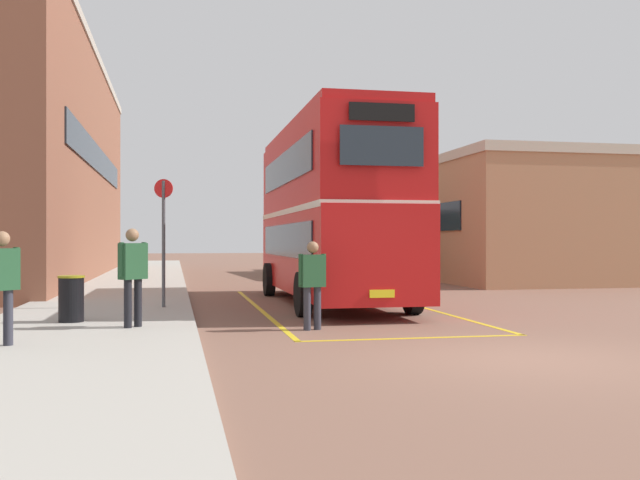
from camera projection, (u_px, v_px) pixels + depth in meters
The scene contains 12 objects.
ground_plane at pixel (320, 290), 24.32m from camera, with size 135.60×135.60×0.00m, color brown.
sidewalk_left at pixel (129, 286), 25.36m from camera, with size 4.00×57.60×0.14m, color #A39E93.
brick_building_left at pixel (20, 165), 29.93m from camera, with size 6.48×25.65×9.72m.
depot_building_right at pixel (472, 222), 33.38m from camera, with size 6.90×17.72×5.12m.
double_decker_bus at pixel (331, 210), 18.98m from camera, with size 2.89×9.77×4.75m.
single_deck_bus at pixel (337, 241), 34.24m from camera, with size 3.31×9.51×3.02m.
pedestrian_boarding at pixel (312, 279), 13.44m from camera, with size 0.55×0.33×1.68m.
pedestrian_waiting_near at pixel (133, 269), 12.72m from camera, with size 0.52×0.50×1.78m.
pedestrian_waiting_far at pixel (1, 280), 10.45m from camera, with size 0.50×0.49×1.70m.
litter_bin at pixel (71, 299), 13.57m from camera, with size 0.50×0.50×0.89m.
bus_stop_sign at pixel (164, 231), 16.54m from camera, with size 0.43×0.14×2.99m.
bay_marking_yellow at pixel (347, 310), 17.15m from camera, with size 4.27×11.76×0.01m.
Camera 1 is at (-4.90, -9.42, 1.71)m, focal length 39.79 mm.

